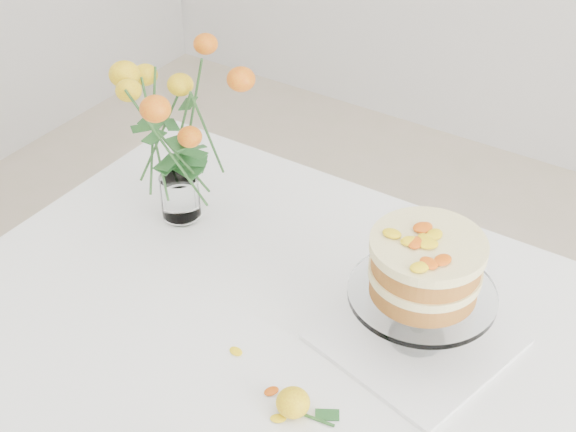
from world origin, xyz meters
name	(u,v)px	position (x,y,z in m)	size (l,w,h in m)	color
table	(325,377)	(0.00, 0.00, 0.67)	(1.43, 0.93, 0.76)	tan
napkin	(416,339)	(0.13, 0.09, 0.76)	(0.29, 0.29, 0.01)	silver
cake_stand	(425,272)	(0.13, 0.09, 0.91)	(0.25, 0.25, 0.22)	white
rose_vase	(173,118)	(-0.44, 0.15, 0.99)	(0.35, 0.35, 0.41)	white
loose_rose_near	(293,403)	(0.03, -0.16, 0.78)	(0.10, 0.05, 0.05)	yellow
stray_petal_a	(236,352)	(-0.12, -0.10, 0.76)	(0.03, 0.02, 0.00)	yellow
stray_petal_b	(271,391)	(-0.02, -0.14, 0.76)	(0.03, 0.02, 0.00)	yellow
stray_petal_c	(278,419)	(0.02, -0.18, 0.76)	(0.03, 0.02, 0.00)	yellow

